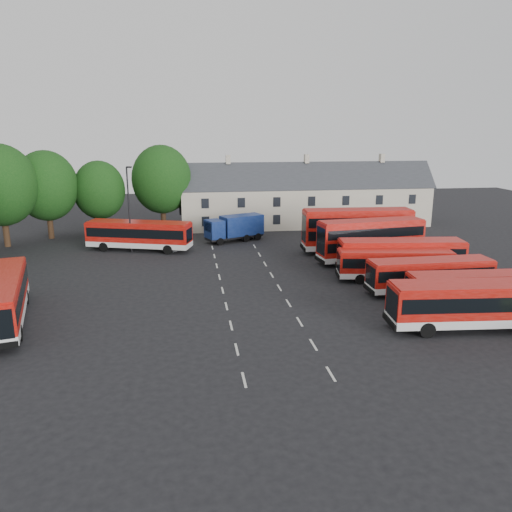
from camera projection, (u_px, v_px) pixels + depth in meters
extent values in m
plane|color=black|center=(224.00, 298.00, 41.25)|extent=(140.00, 140.00, 0.00)
cube|color=beige|center=(244.00, 380.00, 27.82)|extent=(0.15, 1.80, 0.01)
cube|color=beige|center=(237.00, 349.00, 31.66)|extent=(0.15, 1.80, 0.01)
cube|color=beige|center=(231.00, 325.00, 35.49)|extent=(0.15, 1.80, 0.01)
cube|color=beige|center=(226.00, 306.00, 39.33)|extent=(0.15, 1.80, 0.01)
cube|color=beige|center=(223.00, 290.00, 43.16)|extent=(0.15, 1.80, 0.01)
cube|color=beige|center=(219.00, 277.00, 47.00)|extent=(0.15, 1.80, 0.01)
cube|color=beige|center=(217.00, 266.00, 50.84)|extent=(0.15, 1.80, 0.01)
cube|color=beige|center=(214.00, 256.00, 54.67)|extent=(0.15, 1.80, 0.01)
cube|color=beige|center=(212.00, 248.00, 58.51)|extent=(0.15, 1.80, 0.01)
cube|color=beige|center=(331.00, 374.00, 28.50)|extent=(0.15, 1.80, 0.01)
cube|color=beige|center=(313.00, 345.00, 32.33)|extent=(0.15, 1.80, 0.01)
cube|color=beige|center=(300.00, 322.00, 36.17)|extent=(0.15, 1.80, 0.01)
cube|color=beige|center=(289.00, 303.00, 40.00)|extent=(0.15, 1.80, 0.01)
cube|color=beige|center=(279.00, 288.00, 43.84)|extent=(0.15, 1.80, 0.01)
cube|color=beige|center=(272.00, 275.00, 47.67)|extent=(0.15, 1.80, 0.01)
cube|color=beige|center=(265.00, 264.00, 51.51)|extent=(0.15, 1.80, 0.01)
cube|color=beige|center=(259.00, 254.00, 55.35)|extent=(0.15, 1.80, 0.01)
cube|color=beige|center=(255.00, 246.00, 59.18)|extent=(0.15, 1.80, 0.01)
cylinder|color=black|center=(6.00, 228.00, 58.56)|extent=(0.70, 0.70, 4.38)
ellipsoid|color=#0F360E|center=(0.00, 185.00, 57.30)|extent=(8.25, 8.25, 9.49)
cylinder|color=black|center=(50.00, 223.00, 62.98)|extent=(0.70, 0.70, 4.02)
ellipsoid|color=#0F360E|center=(46.00, 186.00, 61.82)|extent=(7.59, 7.59, 8.73)
cylinder|color=black|center=(102.00, 221.00, 65.77)|extent=(0.70, 0.70, 3.50)
ellipsoid|color=#0F360E|center=(99.00, 190.00, 64.76)|extent=(6.60, 6.60, 7.59)
cylinder|color=black|center=(163.00, 215.00, 67.73)|extent=(0.70, 0.70, 4.20)
ellipsoid|color=#0F360E|center=(162.00, 179.00, 66.51)|extent=(7.92, 7.92, 9.11)
cube|color=beige|center=(305.00, 206.00, 71.22)|extent=(35.00, 7.00, 5.50)
cube|color=#2D3035|center=(306.00, 187.00, 70.53)|extent=(35.70, 7.13, 7.13)
cube|color=beige|center=(228.00, 159.00, 68.06)|extent=(0.60, 0.90, 1.20)
cube|color=beige|center=(307.00, 159.00, 69.55)|extent=(0.60, 0.90, 1.20)
cube|color=beige|center=(382.00, 158.00, 71.03)|extent=(0.60, 0.90, 1.20)
cube|color=silver|center=(474.00, 318.00, 34.65)|extent=(12.06, 3.63, 0.59)
cube|color=#A9120A|center=(476.00, 299.00, 34.32)|extent=(12.06, 3.63, 2.11)
cube|color=black|center=(476.00, 299.00, 34.30)|extent=(11.59, 3.66, 1.03)
cube|color=#A9120A|center=(478.00, 284.00, 34.04)|extent=(11.81, 3.50, 0.13)
cylinder|color=black|center=(427.00, 330.00, 33.32)|extent=(1.10, 0.39, 1.08)
cube|color=silver|center=(469.00, 299.00, 39.00)|extent=(9.85, 2.81, 0.49)
cube|color=#A9120A|center=(470.00, 285.00, 38.72)|extent=(9.85, 2.81, 1.72)
cube|color=black|center=(470.00, 285.00, 38.71)|extent=(9.46, 2.84, 0.84)
cube|color=#A9120A|center=(472.00, 274.00, 38.50)|extent=(9.65, 2.71, 0.11)
cylinder|color=black|center=(436.00, 307.00, 37.86)|extent=(0.90, 0.30, 0.88)
cylinder|color=black|center=(500.00, 296.00, 40.25)|extent=(0.90, 0.30, 0.88)
cube|color=silver|center=(429.00, 285.00, 42.20)|extent=(10.56, 2.52, 0.53)
cube|color=#A9120A|center=(430.00, 271.00, 41.90)|extent=(10.56, 2.52, 1.87)
cube|color=black|center=(430.00, 271.00, 41.89)|extent=(10.14, 2.57, 0.91)
cube|color=#A9120A|center=(431.00, 260.00, 41.66)|extent=(10.35, 2.42, 0.11)
cylinder|color=black|center=(396.00, 294.00, 40.73)|extent=(0.96, 0.28, 0.96)
cylinder|color=black|center=(459.00, 282.00, 43.79)|extent=(0.96, 0.28, 0.96)
cube|color=silver|center=(394.00, 273.00, 45.65)|extent=(10.52, 3.98, 0.51)
cube|color=#A9120A|center=(395.00, 261.00, 45.36)|extent=(10.52, 3.98, 1.82)
cube|color=black|center=(395.00, 261.00, 45.34)|extent=(10.12, 3.97, 0.89)
cube|color=#A9120A|center=(396.00, 251.00, 45.12)|extent=(10.30, 3.85, 0.11)
cylinder|color=black|center=(360.00, 279.00, 44.77)|extent=(0.96, 0.41, 0.93)
cylinder|color=black|center=(427.00, 273.00, 46.66)|extent=(0.96, 0.41, 0.93)
cube|color=silver|center=(400.00, 265.00, 47.90)|extent=(12.03, 3.94, 0.59)
cube|color=#A9120A|center=(401.00, 252.00, 47.56)|extent=(12.03, 3.94, 2.09)
cube|color=black|center=(401.00, 251.00, 47.55)|extent=(11.57, 3.95, 1.02)
cube|color=#A9120A|center=(402.00, 241.00, 47.29)|extent=(11.79, 3.80, 0.13)
cylinder|color=black|center=(364.00, 272.00, 46.68)|extent=(1.10, 0.41, 1.07)
cylinder|color=black|center=(434.00, 265.00, 49.26)|extent=(1.10, 0.41, 1.07)
cube|color=silver|center=(370.00, 255.00, 51.87)|extent=(11.26, 3.81, 0.55)
cube|color=#A9120A|center=(371.00, 237.00, 51.38)|extent=(11.26, 3.81, 3.36)
cube|color=black|center=(370.00, 243.00, 51.55)|extent=(10.83, 3.81, 0.95)
cube|color=#A9120A|center=(372.00, 220.00, 50.95)|extent=(11.03, 3.68, 0.12)
cylinder|color=black|center=(343.00, 263.00, 50.00)|extent=(1.03, 0.40, 1.00)
cylinder|color=black|center=(394.00, 253.00, 53.88)|extent=(1.03, 0.40, 1.00)
cube|color=black|center=(371.00, 231.00, 51.22)|extent=(10.83, 3.81, 0.95)
cube|color=silver|center=(356.00, 245.00, 56.02)|extent=(12.16, 3.30, 0.60)
cube|color=#A9120A|center=(357.00, 227.00, 55.49)|extent=(12.16, 3.30, 3.67)
cube|color=black|center=(357.00, 233.00, 55.67)|extent=(11.69, 3.34, 1.04)
cube|color=#A9120A|center=(358.00, 210.00, 55.02)|extent=(11.92, 3.18, 0.13)
cylinder|color=black|center=(325.00, 251.00, 54.56)|extent=(1.11, 0.36, 1.10)
cylinder|color=black|center=(386.00, 245.00, 57.64)|extent=(1.11, 0.36, 1.10)
cube|color=black|center=(358.00, 220.00, 55.31)|extent=(11.69, 3.34, 1.04)
cube|color=silver|center=(4.00, 312.00, 35.76)|extent=(5.40, 12.37, 0.60)
cube|color=#A9120A|center=(1.00, 294.00, 35.42)|extent=(5.40, 12.37, 2.14)
cube|color=black|center=(1.00, 293.00, 35.41)|extent=(5.36, 11.91, 1.04)
cylinder|color=black|center=(19.00, 333.00, 32.78)|extent=(0.55, 1.14, 1.10)
cube|color=silver|center=(140.00, 243.00, 57.00)|extent=(12.13, 6.17, 0.59)
cube|color=#A9120A|center=(139.00, 232.00, 56.67)|extent=(12.13, 6.17, 2.10)
cube|color=black|center=(139.00, 231.00, 56.65)|extent=(11.70, 6.09, 1.03)
cube|color=#A9120A|center=(138.00, 222.00, 56.39)|extent=(11.87, 6.00, 0.13)
cylinder|color=black|center=(104.00, 247.00, 56.53)|extent=(1.12, 0.62, 1.08)
cylinder|color=black|center=(175.00, 245.00, 57.63)|extent=(1.12, 0.62, 1.08)
cube|color=black|center=(234.00, 237.00, 61.75)|extent=(7.42, 4.62, 0.27)
cube|color=navy|center=(215.00, 229.00, 60.08)|extent=(2.56, 2.79, 2.17)
cube|color=black|center=(208.00, 227.00, 59.57)|extent=(0.84, 1.81, 1.09)
cube|color=navy|center=(242.00, 225.00, 61.93)|extent=(5.64, 4.11, 2.45)
cylinder|color=black|center=(220.00, 241.00, 59.67)|extent=(0.93, 0.59, 0.91)
cylinder|color=black|center=(249.00, 234.00, 64.01)|extent=(0.93, 0.59, 0.91)
imported|color=#AEB2B7|center=(167.00, 244.00, 57.40)|extent=(3.09, 4.52, 1.43)
cylinder|color=black|center=(129.00, 211.00, 55.17)|extent=(0.17, 0.17, 9.52)
cube|color=black|center=(129.00, 167.00, 53.95)|extent=(0.61, 0.37, 0.17)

